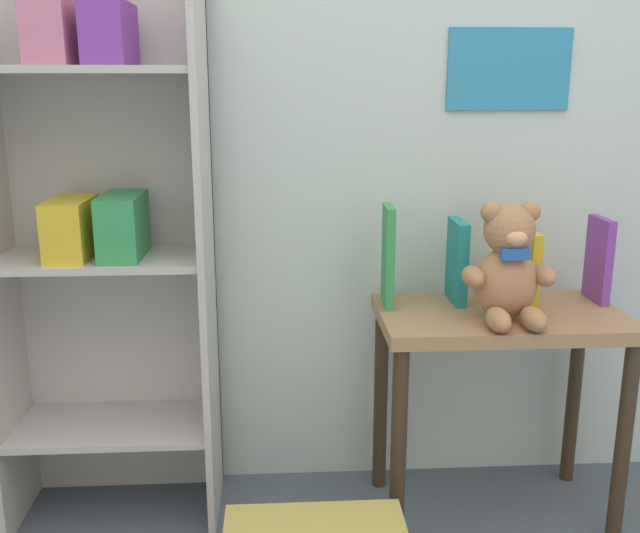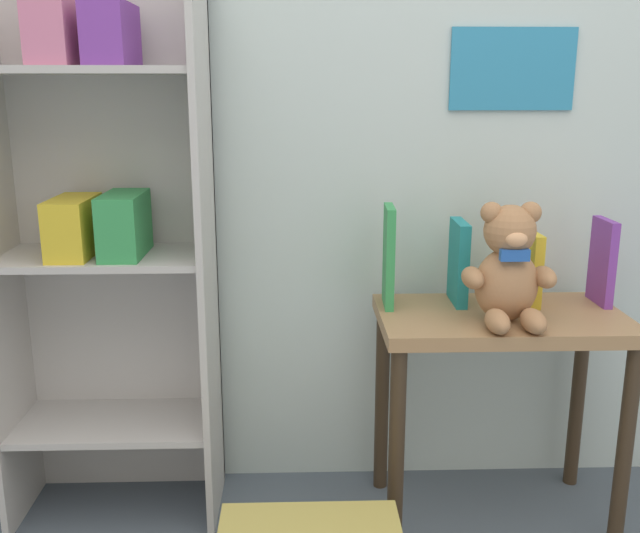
% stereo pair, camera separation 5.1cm
% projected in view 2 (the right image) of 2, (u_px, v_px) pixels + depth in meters
% --- Properties ---
extents(wall_back, '(4.80, 0.07, 2.50)m').
position_uv_depth(wall_back, '(414.00, 52.00, 1.94)').
color(wall_back, silver).
rests_on(wall_back, ground_plane).
extents(bookshelf_side, '(0.55, 0.30, 1.46)m').
position_uv_depth(bookshelf_side, '(104.00, 220.00, 1.86)').
color(bookshelf_side, '#BCB7B2').
rests_on(bookshelf_side, ground_plane).
extents(display_table, '(0.64, 0.37, 0.59)m').
position_uv_depth(display_table, '(499.00, 351.00, 1.88)').
color(display_table, '#9E754C').
rests_on(display_table, ground_plane).
extents(teddy_bear, '(0.23, 0.21, 0.30)m').
position_uv_depth(teddy_bear, '(509.00, 269.00, 1.75)').
color(teddy_bear, '#A8754C').
rests_on(teddy_bear, display_table).
extents(book_standing_green, '(0.03, 0.13, 0.27)m').
position_uv_depth(book_standing_green, '(389.00, 256.00, 1.89)').
color(book_standing_green, '#33934C').
rests_on(book_standing_green, display_table).
extents(book_standing_teal, '(0.03, 0.15, 0.22)m').
position_uv_depth(book_standing_teal, '(459.00, 262.00, 1.92)').
color(book_standing_teal, teal).
rests_on(book_standing_teal, display_table).
extents(book_standing_yellow, '(0.03, 0.12, 0.20)m').
position_uv_depth(book_standing_yellow, '(531.00, 269.00, 1.90)').
color(book_standing_yellow, gold).
rests_on(book_standing_yellow, display_table).
extents(book_standing_purple, '(0.02, 0.12, 0.23)m').
position_uv_depth(book_standing_purple, '(602.00, 262.00, 1.91)').
color(book_standing_purple, purple).
rests_on(book_standing_purple, display_table).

